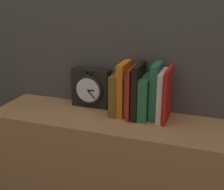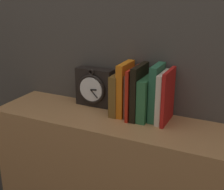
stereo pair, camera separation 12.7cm
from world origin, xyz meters
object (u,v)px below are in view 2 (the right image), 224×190
Objects in this scene: book_slot1_orange at (125,89)px; book_slot4_black at (139,92)px; clock at (94,87)px; book_slot8_red at (168,97)px; book_slot3_red at (134,92)px; book_slot5_green at (147,98)px; book_slot2_brown at (131,94)px; book_slot6_green at (157,93)px; book_slot7_cream at (163,97)px; book_slot0_brown at (118,94)px.

book_slot1_orange reaches higher than book_slot4_black.
book_slot1_orange is 1.01× the size of book_slot4_black.
clock is 0.36m from book_slot8_red.
book_slot5_green is (0.06, 0.00, -0.02)m from book_slot3_red.
book_slot4_black is (0.04, -0.01, 0.02)m from book_slot2_brown.
book_slot4_black is at bearing 5.55° from book_slot3_red.
book_slot2_brown is (0.03, 0.00, -0.02)m from book_slot1_orange.
book_slot6_green is (0.09, 0.02, 0.01)m from book_slot3_red.
book_slot8_red reaches higher than book_slot3_red.
book_slot1_orange is at bearing 179.62° from book_slot7_cream.
book_slot6_green is at bearing 2.65° from book_slot0_brown.
book_slot4_black is at bearing -3.44° from book_slot0_brown.
book_slot7_cream is (0.14, -0.00, 0.01)m from book_slot2_brown.
book_slot6_green is at bearing 10.94° from book_slot4_black.
book_slot4_black reaches higher than book_slot0_brown.
clock is 0.80× the size of book_slot1_orange.
book_slot5_green is 0.86× the size of book_slot7_cream.
clock is at bearing 171.04° from book_slot2_brown.
book_slot4_black is (0.10, -0.01, 0.02)m from book_slot0_brown.
book_slot8_red is (0.36, -0.04, 0.02)m from clock.
book_slot3_red is at bearing -6.33° from book_slot0_brown.
book_slot2_brown is at bearing 176.84° from book_slot8_red.
book_slot5_green is (0.07, -0.01, -0.01)m from book_slot2_brown.
clock is at bearing 165.41° from book_slot0_brown.
clock is 1.02× the size of book_slot0_brown.
clock is 0.22m from book_slot3_red.
book_slot6_green is 1.06× the size of book_slot8_red.
book_slot7_cream is at bearing -12.78° from book_slot6_green.
clock is at bearing 168.73° from book_slot1_orange.
book_slot0_brown is 0.20m from book_slot7_cream.
book_slot6_green reaches higher than book_slot0_brown.
book_slot5_green is at bearing 3.55° from book_slot4_black.
book_slot2_brown is at bearing -8.96° from clock.
book_slot1_orange is at bearing -174.01° from book_slot2_brown.
book_slot8_red is (0.19, -0.01, -0.00)m from book_slot1_orange.
book_slot0_brown is at bearing -179.70° from book_slot7_cream.
book_slot1_orange is (0.03, 0.00, 0.02)m from book_slot0_brown.
book_slot4_black is at bearing -179.14° from book_slot8_red.
book_slot7_cream reaches higher than book_slot5_green.
book_slot0_brown is 0.83× the size of book_slot3_red.
book_slot1_orange is (0.17, -0.03, 0.03)m from clock.
book_slot1_orange is at bearing 173.14° from book_slot4_black.
book_slot8_red is (0.16, -0.01, 0.02)m from book_slot2_brown.
book_slot4_black is 0.04m from book_slot5_green.
book_slot2_brown is 0.81× the size of book_slot6_green.
book_slot2_brown reaches higher than book_slot5_green.
book_slot4_black is 0.12m from book_slot8_red.
clock reaches higher than book_slot0_brown.
book_slot6_green reaches higher than book_slot2_brown.
book_slot4_black is 0.10m from book_slot7_cream.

